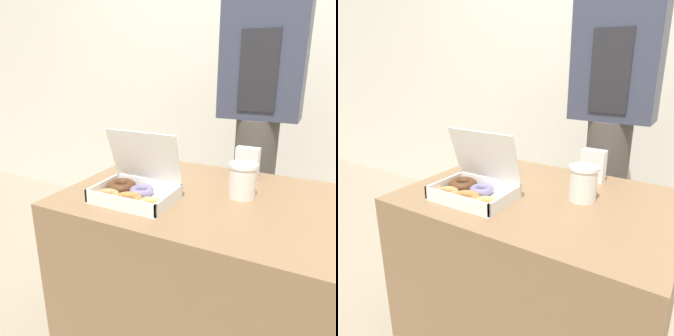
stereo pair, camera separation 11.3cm
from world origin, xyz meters
The scene contains 6 objects.
wall_back centered at (0.00, 1.25, 1.30)m, with size 10.00×0.05×2.60m.
table centered at (0.00, 0.00, 0.36)m, with size 0.99×0.71×0.72m.
donut_box centered at (-0.20, -0.16, 0.76)m, with size 0.30×0.23×0.25m.
coffee_cup centered at (0.15, 0.04, 0.78)m, with size 0.10×0.10×0.13m.
napkin_holder centered at (0.12, 0.26, 0.79)m, with size 0.10×0.05×0.14m.
person_customer centered at (0.08, 0.61, 0.95)m, with size 0.40×0.22×1.73m.
Camera 2 is at (0.51, -1.03, 1.20)m, focal length 35.00 mm.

